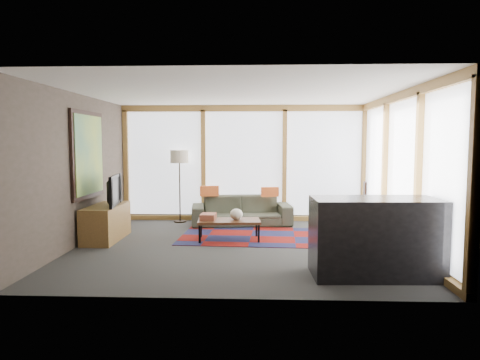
{
  "coord_description": "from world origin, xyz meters",
  "views": [
    {
      "loc": [
        0.32,
        -7.2,
        1.77
      ],
      "look_at": [
        0.0,
        0.4,
        1.1
      ],
      "focal_mm": 32.0,
      "sensor_mm": 36.0,
      "label": 1
    }
  ],
  "objects_px": {
    "floor_lamp": "(180,186)",
    "television": "(110,190)",
    "tv_console": "(106,223)",
    "bar_counter": "(375,237)",
    "coffee_table": "(229,230)",
    "sofa": "(241,210)",
    "bookshelf": "(372,223)"
  },
  "relations": [
    {
      "from": "floor_lamp",
      "to": "television",
      "type": "relative_size",
      "value": 1.67
    },
    {
      "from": "tv_console",
      "to": "bar_counter",
      "type": "height_order",
      "value": "bar_counter"
    },
    {
      "from": "coffee_table",
      "to": "tv_console",
      "type": "bearing_deg",
      "value": -178.42
    },
    {
      "from": "sofa",
      "to": "tv_console",
      "type": "distance_m",
      "value": 2.86
    },
    {
      "from": "tv_console",
      "to": "coffee_table",
      "type": "bearing_deg",
      "value": 1.58
    },
    {
      "from": "coffee_table",
      "to": "bar_counter",
      "type": "bearing_deg",
      "value": -44.11
    },
    {
      "from": "floor_lamp",
      "to": "television",
      "type": "height_order",
      "value": "floor_lamp"
    },
    {
      "from": "sofa",
      "to": "tv_console",
      "type": "xyz_separation_m",
      "value": [
        -2.41,
        -1.55,
        0.01
      ]
    },
    {
      "from": "tv_console",
      "to": "sofa",
      "type": "bearing_deg",
      "value": 32.74
    },
    {
      "from": "coffee_table",
      "to": "bookshelf",
      "type": "bearing_deg",
      "value": 5.82
    },
    {
      "from": "sofa",
      "to": "bar_counter",
      "type": "height_order",
      "value": "bar_counter"
    },
    {
      "from": "coffee_table",
      "to": "tv_console",
      "type": "xyz_separation_m",
      "value": [
        -2.24,
        -0.06,
        0.13
      ]
    },
    {
      "from": "floor_lamp",
      "to": "bar_counter",
      "type": "bearing_deg",
      "value": -48.77
    },
    {
      "from": "bar_counter",
      "to": "tv_console",
      "type": "bearing_deg",
      "value": 153.7
    },
    {
      "from": "bookshelf",
      "to": "television",
      "type": "relative_size",
      "value": 2.38
    },
    {
      "from": "sofa",
      "to": "tv_console",
      "type": "height_order",
      "value": "tv_console"
    },
    {
      "from": "coffee_table",
      "to": "television",
      "type": "bearing_deg",
      "value": -177.72
    },
    {
      "from": "tv_console",
      "to": "television",
      "type": "distance_m",
      "value": 0.6
    },
    {
      "from": "bookshelf",
      "to": "sofa",
      "type": "bearing_deg",
      "value": 153.69
    },
    {
      "from": "coffee_table",
      "to": "bookshelf",
      "type": "xyz_separation_m",
      "value": [
        2.63,
        0.27,
        0.1
      ]
    },
    {
      "from": "bookshelf",
      "to": "television",
      "type": "height_order",
      "value": "television"
    },
    {
      "from": "bookshelf",
      "to": "tv_console",
      "type": "distance_m",
      "value": 4.88
    },
    {
      "from": "television",
      "to": "bookshelf",
      "type": "bearing_deg",
      "value": -94.0
    },
    {
      "from": "sofa",
      "to": "tv_console",
      "type": "relative_size",
      "value": 1.68
    },
    {
      "from": "tv_console",
      "to": "television",
      "type": "relative_size",
      "value": 1.32
    },
    {
      "from": "bookshelf",
      "to": "coffee_table",
      "type": "bearing_deg",
      "value": -174.18
    },
    {
      "from": "coffee_table",
      "to": "television",
      "type": "height_order",
      "value": "television"
    },
    {
      "from": "sofa",
      "to": "bar_counter",
      "type": "xyz_separation_m",
      "value": [
        1.9,
        -3.49,
        0.21
      ]
    },
    {
      "from": "coffee_table",
      "to": "sofa",
      "type": "bearing_deg",
      "value": 83.49
    },
    {
      "from": "sofa",
      "to": "floor_lamp",
      "type": "distance_m",
      "value": 1.49
    },
    {
      "from": "coffee_table",
      "to": "television",
      "type": "xyz_separation_m",
      "value": [
        -2.14,
        -0.09,
        0.72
      ]
    },
    {
      "from": "television",
      "to": "coffee_table",
      "type": "bearing_deg",
      "value": -95.96
    }
  ]
}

